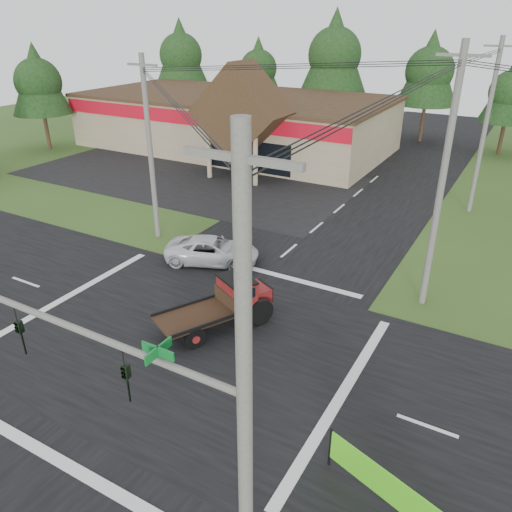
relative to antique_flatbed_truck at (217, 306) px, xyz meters
The scene contains 19 objects.
ground 1.96m from the antique_flatbed_truck, 116.24° to the right, with size 120.00×120.00×0.00m, color #334B1B.
road_ns 1.95m from the antique_flatbed_truck, 116.24° to the right, with size 12.00×120.00×0.02m, color black.
road_ew 1.95m from the antique_flatbed_truck, 116.24° to the right, with size 120.00×12.00×0.02m, color black.
parking_apron 22.92m from the antique_flatbed_truck, 130.02° to the left, with size 28.00×14.00×0.02m, color black.
cvs_building 32.60m from the antique_flatbed_truck, 120.31° to the left, with size 30.40×18.20×9.19m.
traffic_signal_mast 10.84m from the antique_flatbed_truck, 60.39° to the right, with size 8.12×0.24×7.00m.
utility_pole_nr 12.13m from the antique_flatbed_truck, 52.92° to the right, with size 2.00×0.30×11.00m.
utility_pole_nw 11.72m from the antique_flatbed_truck, 143.17° to the left, with size 2.00×0.30×10.50m.
utility_pole_ne 10.90m from the antique_flatbed_truck, 41.92° to the left, with size 2.00×0.30×11.50m.
utility_pole_n 22.28m from the antique_flatbed_truck, 70.49° to the left, with size 2.00×0.30×11.20m.
tree_row_a 49.77m from the antique_flatbed_truck, 128.57° to the left, with size 6.72×6.72×12.12m.
tree_row_b 45.87m from the antique_flatbed_truck, 117.08° to the left, with size 5.60×5.60×10.10m.
tree_row_c 41.67m from the antique_flatbed_truck, 105.18° to the left, with size 7.28×7.28×13.13m.
tree_row_d 41.03m from the antique_flatbed_truck, 91.02° to the left, with size 6.16×6.16×11.11m.
tree_row_e 39.53m from the antique_flatbed_truck, 79.31° to the left, with size 5.04×5.04×9.09m.
tree_side_w 38.03m from the antique_flatbed_truck, 150.47° to the left, with size 5.60×5.60×10.10m.
antique_flatbed_truck is the anchor object (origin of this frame).
roadside_banner 10.35m from the antique_flatbed_truck, 30.07° to the right, with size 4.16×0.12×1.42m, color #4CC019, non-canonical shape.
white_pickup 6.43m from the antique_flatbed_truck, 125.87° to the left, with size 2.33×5.05×1.40m, color silver.
Camera 1 is at (11.19, -13.57, 12.26)m, focal length 35.00 mm.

